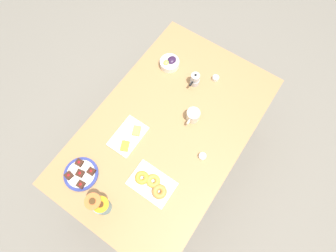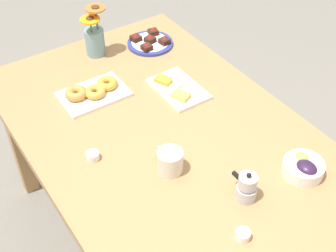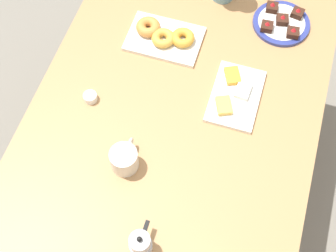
{
  "view_description": "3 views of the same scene",
  "coord_description": "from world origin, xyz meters",
  "px_view_note": "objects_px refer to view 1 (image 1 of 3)",
  "views": [
    {
      "loc": [
        0.54,
        0.37,
        2.42
      ],
      "look_at": [
        0.0,
        0.0,
        0.78
      ],
      "focal_mm": 28.0,
      "sensor_mm": 36.0,
      "label": 1
    },
    {
      "loc": [
        -1.09,
        0.73,
        1.97
      ],
      "look_at": [
        0.0,
        0.0,
        0.78
      ],
      "focal_mm": 50.0,
      "sensor_mm": 36.0,
      "label": 2
    },
    {
      "loc": [
        -0.69,
        -0.21,
        2.17
      ],
      "look_at": [
        0.0,
        0.0,
        0.78
      ],
      "focal_mm": 50.0,
      "sensor_mm": 36.0,
      "label": 3
    }
  ],
  "objects_px": {
    "cheese_platter": "(128,137)",
    "dessert_plate": "(81,174)",
    "coffee_mug": "(193,115)",
    "jam_cup_honey": "(216,78)",
    "moka_pot": "(195,80)",
    "croissant_platter": "(152,184)",
    "grape_bowl": "(170,63)",
    "jam_cup_berry": "(202,156)",
    "dining_table": "(168,132)",
    "flower_vase": "(102,206)"
  },
  "relations": [
    {
      "from": "jam_cup_honey",
      "to": "moka_pot",
      "type": "relative_size",
      "value": 0.4
    },
    {
      "from": "coffee_mug",
      "to": "flower_vase",
      "type": "distance_m",
      "value": 0.82
    },
    {
      "from": "coffee_mug",
      "to": "croissant_platter",
      "type": "xyz_separation_m",
      "value": [
        0.53,
        0.03,
        -0.02
      ]
    },
    {
      "from": "croissant_platter",
      "to": "grape_bowl",
      "type": "bearing_deg",
      "value": -153.02
    },
    {
      "from": "cheese_platter",
      "to": "moka_pot",
      "type": "height_order",
      "value": "moka_pot"
    },
    {
      "from": "coffee_mug",
      "to": "dessert_plate",
      "type": "height_order",
      "value": "coffee_mug"
    },
    {
      "from": "dessert_plate",
      "to": "grape_bowl",
      "type": "bearing_deg",
      "value": 179.83
    },
    {
      "from": "grape_bowl",
      "to": "dessert_plate",
      "type": "distance_m",
      "value": 1.01
    },
    {
      "from": "dining_table",
      "to": "jam_cup_berry",
      "type": "relative_size",
      "value": 33.33
    },
    {
      "from": "dining_table",
      "to": "cheese_platter",
      "type": "height_order",
      "value": "cheese_platter"
    },
    {
      "from": "grape_bowl",
      "to": "croissant_platter",
      "type": "xyz_separation_m",
      "value": [
        0.81,
        0.41,
        -0.01
      ]
    },
    {
      "from": "moka_pot",
      "to": "cheese_platter",
      "type": "bearing_deg",
      "value": -13.43
    },
    {
      "from": "jam_cup_berry",
      "to": "dessert_plate",
      "type": "height_order",
      "value": "dessert_plate"
    },
    {
      "from": "grape_bowl",
      "to": "cheese_platter",
      "type": "relative_size",
      "value": 0.56
    },
    {
      "from": "jam_cup_honey",
      "to": "coffee_mug",
      "type": "bearing_deg",
      "value": 4.3
    },
    {
      "from": "dining_table",
      "to": "cheese_platter",
      "type": "distance_m",
      "value": 0.29
    },
    {
      "from": "coffee_mug",
      "to": "moka_pot",
      "type": "bearing_deg",
      "value": -150.46
    },
    {
      "from": "dining_table",
      "to": "moka_pot",
      "type": "relative_size",
      "value": 13.45
    },
    {
      "from": "croissant_platter",
      "to": "moka_pot",
      "type": "bearing_deg",
      "value": -167.52
    },
    {
      "from": "coffee_mug",
      "to": "jam_cup_honey",
      "type": "bearing_deg",
      "value": -175.7
    },
    {
      "from": "jam_cup_berry",
      "to": "dessert_plate",
      "type": "xyz_separation_m",
      "value": [
        0.54,
        -0.58,
        -0.0
      ]
    },
    {
      "from": "dining_table",
      "to": "moka_pot",
      "type": "height_order",
      "value": "moka_pot"
    },
    {
      "from": "grape_bowl",
      "to": "flower_vase",
      "type": "bearing_deg",
      "value": 13.04
    },
    {
      "from": "dining_table",
      "to": "moka_pot",
      "type": "bearing_deg",
      "value": -174.28
    },
    {
      "from": "jam_cup_honey",
      "to": "moka_pot",
      "type": "distance_m",
      "value": 0.17
    },
    {
      "from": "dessert_plate",
      "to": "flower_vase",
      "type": "height_order",
      "value": "flower_vase"
    },
    {
      "from": "dessert_plate",
      "to": "moka_pot",
      "type": "height_order",
      "value": "moka_pot"
    },
    {
      "from": "moka_pot",
      "to": "dining_table",
      "type": "bearing_deg",
      "value": 5.72
    },
    {
      "from": "coffee_mug",
      "to": "jam_cup_berry",
      "type": "bearing_deg",
      "value": 45.28
    },
    {
      "from": "jam_cup_honey",
      "to": "dessert_plate",
      "type": "distance_m",
      "value": 1.15
    },
    {
      "from": "jam_cup_berry",
      "to": "moka_pot",
      "type": "distance_m",
      "value": 0.56
    },
    {
      "from": "grape_bowl",
      "to": "jam_cup_berry",
      "type": "relative_size",
      "value": 3.02
    },
    {
      "from": "grape_bowl",
      "to": "dessert_plate",
      "type": "relative_size",
      "value": 0.66
    },
    {
      "from": "coffee_mug",
      "to": "croissant_platter",
      "type": "distance_m",
      "value": 0.53
    },
    {
      "from": "coffee_mug",
      "to": "jam_cup_honey",
      "type": "relative_size",
      "value": 2.63
    },
    {
      "from": "dining_table",
      "to": "jam_cup_berry",
      "type": "xyz_separation_m",
      "value": [
        0.04,
        0.3,
        0.1
      ]
    },
    {
      "from": "cheese_platter",
      "to": "dessert_plate",
      "type": "relative_size",
      "value": 1.18
    },
    {
      "from": "cheese_platter",
      "to": "jam_cup_honey",
      "type": "bearing_deg",
      "value": 160.5
    },
    {
      "from": "jam_cup_berry",
      "to": "dining_table",
      "type": "bearing_deg",
      "value": -97.83
    },
    {
      "from": "jam_cup_berry",
      "to": "jam_cup_honey",
      "type": "bearing_deg",
      "value": -157.8
    },
    {
      "from": "cheese_platter",
      "to": "moka_pot",
      "type": "relative_size",
      "value": 2.18
    },
    {
      "from": "dining_table",
      "to": "coffee_mug",
      "type": "bearing_deg",
      "value": 148.25
    },
    {
      "from": "dining_table",
      "to": "dessert_plate",
      "type": "bearing_deg",
      "value": -26.06
    },
    {
      "from": "jam_cup_honey",
      "to": "moka_pot",
      "type": "height_order",
      "value": "moka_pot"
    },
    {
      "from": "grape_bowl",
      "to": "croissant_platter",
      "type": "bearing_deg",
      "value": 26.98
    },
    {
      "from": "coffee_mug",
      "to": "croissant_platter",
      "type": "height_order",
      "value": "coffee_mug"
    },
    {
      "from": "dessert_plate",
      "to": "flower_vase",
      "type": "distance_m",
      "value": 0.27
    },
    {
      "from": "coffee_mug",
      "to": "jam_cup_berry",
      "type": "xyz_separation_m",
      "value": [
        0.2,
        0.2,
        -0.03
      ]
    },
    {
      "from": "cheese_platter",
      "to": "coffee_mug",
      "type": "bearing_deg",
      "value": 142.01
    },
    {
      "from": "cheese_platter",
      "to": "flower_vase",
      "type": "xyz_separation_m",
      "value": [
        0.45,
        0.16,
        0.07
      ]
    }
  ]
}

